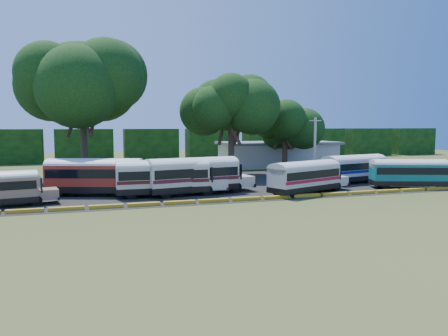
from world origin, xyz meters
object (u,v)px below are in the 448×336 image
object	(u,v)px
bus_white_red	(306,175)
bus_teal	(410,171)
tree_west	(82,82)
bus_red	(98,174)
bus_cream_west	(165,176)

from	to	relation	value
bus_white_red	bus_teal	world-z (taller)	bus_white_red
bus_teal	tree_west	world-z (taller)	tree_west
bus_teal	tree_west	distance (m)	38.15
bus_red	bus_white_red	size ratio (longest dim) A/B	1.11
bus_cream_west	tree_west	world-z (taller)	tree_west
bus_teal	bus_white_red	bearing A→B (deg)	-160.64
bus_teal	bus_red	bearing A→B (deg)	-169.69
bus_red	bus_cream_west	size ratio (longest dim) A/B	1.05
bus_white_red	bus_red	bearing A→B (deg)	144.35
bus_white_red	tree_west	size ratio (longest dim) A/B	0.61
bus_white_red	bus_teal	distance (m)	12.39
bus_white_red	tree_west	distance (m)	28.14
bus_red	tree_west	size ratio (longest dim) A/B	0.68
bus_red	tree_west	distance (m)	15.02
bus_white_red	tree_west	bearing A→B (deg)	120.12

